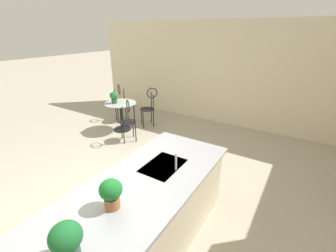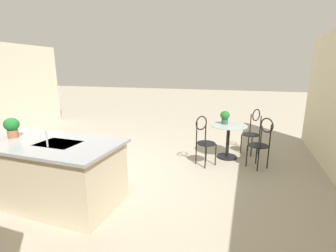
% 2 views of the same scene
% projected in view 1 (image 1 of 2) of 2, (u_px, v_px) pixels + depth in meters
% --- Properties ---
extents(ground_plane, '(40.00, 40.00, 0.00)m').
position_uv_depth(ground_plane, '(106.00, 210.00, 3.40)').
color(ground_plane, '#B2A893').
extents(wall_left_window, '(0.12, 7.80, 2.70)m').
position_uv_depth(wall_left_window, '(218.00, 74.00, 6.21)').
color(wall_left_window, beige).
rests_on(wall_left_window, ground).
extents(kitchen_island, '(2.80, 1.06, 0.92)m').
position_uv_depth(kitchen_island, '(137.00, 223.00, 2.57)').
color(kitchen_island, beige).
rests_on(kitchen_island, ground).
extents(bistro_table, '(0.80, 0.80, 0.74)m').
position_uv_depth(bistro_table, '(121.00, 114.00, 5.94)').
color(bistro_table, black).
rests_on(bistro_table, ground).
extents(chair_near_window, '(0.54, 0.54, 1.04)m').
position_uv_depth(chair_near_window, '(149.00, 105.00, 6.21)').
color(chair_near_window, black).
rests_on(chair_near_window, ground).
extents(chair_by_island, '(0.53, 0.53, 1.04)m').
position_uv_depth(chair_by_island, '(121.00, 101.00, 6.52)').
color(chair_by_island, black).
rests_on(chair_by_island, ground).
extents(chair_toward_desk, '(0.53, 0.53, 1.04)m').
position_uv_depth(chair_toward_desk, '(128.00, 119.00, 5.27)').
color(chair_toward_desk, black).
rests_on(chair_toward_desk, ground).
extents(sink_faucet, '(0.02, 0.02, 0.22)m').
position_uv_depth(sink_faucet, '(176.00, 162.00, 2.69)').
color(sink_faucet, '#B2B5BA').
rests_on(sink_faucet, kitchen_island).
extents(potted_plant_on_table, '(0.21, 0.21, 0.29)m').
position_uv_depth(potted_plant_on_table, '(114.00, 97.00, 5.74)').
color(potted_plant_on_table, '#385147').
rests_on(potted_plant_on_table, bistro_table).
extents(potted_plant_counter_far, '(0.23, 0.23, 0.33)m').
position_uv_depth(potted_plant_counter_far, '(66.00, 240.00, 1.60)').
color(potted_plant_counter_far, '#385147').
rests_on(potted_plant_counter_far, kitchen_island).
extents(potted_plant_counter_near, '(0.21, 0.21, 0.30)m').
position_uv_depth(potted_plant_counter_near, '(111.00, 192.00, 2.10)').
color(potted_plant_counter_near, '#9E603D').
rests_on(potted_plant_counter_near, kitchen_island).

